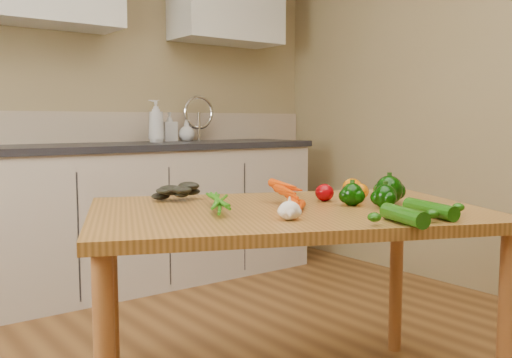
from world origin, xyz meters
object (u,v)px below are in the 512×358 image
object	(u,v)px
pepper_a	(352,195)
tomato_b	(352,187)
table	(287,230)
carrot_bunch	(267,199)
soap_bottle_c	(187,131)
pepper_c	(385,196)
zucchini_a	(430,209)
tomato_a	(325,193)
tomato_c	(360,191)
soap_bottle_a	(156,121)
zucchini_b	(404,216)
leafy_greens	(176,189)
garlic_bulb	(290,211)
soap_bottle_b	(170,127)
pepper_b	(389,190)

from	to	relation	value
pepper_a	tomato_b	size ratio (longest dim) A/B	1.01
table	carrot_bunch	world-z (taller)	carrot_bunch
soap_bottle_c	pepper_c	xyz separation A→B (m)	(-0.45, -2.16, -0.20)
pepper_a	zucchini_a	size ratio (longest dim) A/B	0.36
zucchini_a	soap_bottle_c	bearing A→B (deg)	78.59
table	carrot_bunch	bearing A→B (deg)	171.53
tomato_a	tomato_c	xyz separation A→B (m)	(0.15, -0.04, -0.00)
soap_bottle_a	zucchini_a	world-z (taller)	soap_bottle_a
pepper_c	zucchini_b	size ratio (longest dim) A/B	0.41
leafy_greens	pepper_a	bearing A→B (deg)	-46.66
table	tomato_c	xyz separation A→B (m)	(0.38, 0.00, 0.11)
tomato_a	garlic_bulb	bearing A→B (deg)	-147.95
pepper_a	tomato_c	world-z (taller)	pepper_a
soap_bottle_b	leafy_greens	size ratio (longest dim) A/B	1.03
leafy_greens	pepper_b	world-z (taller)	pepper_b
carrot_bunch	soap_bottle_c	bearing A→B (deg)	91.60
soap_bottle_a	zucchini_a	size ratio (longest dim) A/B	1.23
soap_bottle_b	carrot_bunch	distance (m)	2.06
soap_bottle_c	leafy_greens	xyz separation A→B (m)	(-0.96, -1.56, -0.19)
pepper_b	table	bearing A→B (deg)	158.41
carrot_bunch	tomato_a	size ratio (longest dim) A/B	3.49
pepper_b	pepper_c	world-z (taller)	pepper_b
tomato_b	tomato_c	xyz separation A→B (m)	(-0.04, -0.08, -0.01)
zucchini_b	table	bearing A→B (deg)	99.10
soap_bottle_c	tomato_a	bearing A→B (deg)	177.14
tomato_a	zucchini_b	size ratio (longest dim) A/B	0.37
garlic_bulb	zucchini_b	world-z (taller)	garlic_bulb
pepper_b	tomato_b	size ratio (longest dim) A/B	1.28
soap_bottle_a	garlic_bulb	world-z (taller)	soap_bottle_a
soap_bottle_c	leafy_greens	size ratio (longest dim) A/B	0.74
tomato_b	tomato_c	distance (m)	0.08
soap_bottle_a	tomato_c	size ratio (longest dim) A/B	4.09
leafy_greens	pepper_c	size ratio (longest dim) A/B	2.37
leafy_greens	tomato_b	xyz separation A→B (m)	(0.65, -0.31, -0.01)
garlic_bulb	tomato_a	world-z (taller)	tomato_a
garlic_bulb	zucchini_a	world-z (taller)	garlic_bulb
leafy_greens	pepper_a	xyz separation A→B (m)	(0.46, -0.48, -0.01)
carrot_bunch	tomato_b	bearing A→B (deg)	28.61
leafy_greens	pepper_a	distance (m)	0.67
leafy_greens	tomato_c	distance (m)	0.72
carrot_bunch	pepper_a	xyz separation A→B (m)	(0.29, -0.14, 0.01)
soap_bottle_a	tomato_a	world-z (taller)	soap_bottle_a
garlic_bulb	carrot_bunch	bearing A→B (deg)	68.24
leafy_greens	soap_bottle_c	bearing A→B (deg)	58.53
leafy_greens	zucchini_b	world-z (taller)	leafy_greens
zucchini_a	tomato_a	bearing A→B (deg)	92.67
soap_bottle_a	tomato_c	world-z (taller)	soap_bottle_a
soap_bottle_c	table	bearing A→B (deg)	171.45
zucchini_b	soap_bottle_b	bearing A→B (deg)	77.61
soap_bottle_c	zucchini_b	xyz separation A→B (m)	(-0.65, -2.40, -0.21)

